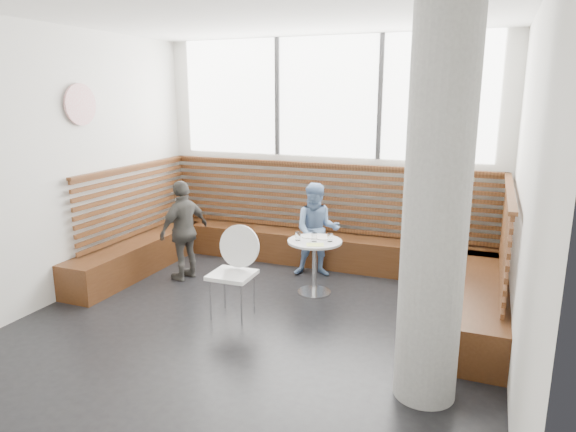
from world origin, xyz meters
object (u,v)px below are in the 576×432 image
at_px(cafe_table, 315,256).
at_px(adult_man, 440,233).
at_px(cafe_chair, 235,264).
at_px(child_back, 317,230).
at_px(child_left, 184,230).
at_px(concrete_column, 436,206).

height_order(cafe_table, adult_man, adult_man).
distance_m(cafe_chair, child_back, 1.60).
xyz_separation_m(adult_man, child_left, (-3.23, -0.32, -0.20)).
distance_m(cafe_table, adult_man, 1.51).
bearing_deg(child_back, adult_man, -31.30).
bearing_deg(child_left, cafe_chair, 71.78).
bearing_deg(child_back, cafe_table, -90.25).
relative_size(cafe_table, child_left, 0.51).
bearing_deg(cafe_table, concrete_column, -48.39).
height_order(adult_man, child_back, adult_man).
distance_m(concrete_column, child_left, 3.84).
relative_size(cafe_chair, adult_man, 0.58).
bearing_deg(cafe_table, adult_man, 7.73).
bearing_deg(cafe_table, child_back, 106.23).
distance_m(cafe_table, cafe_chair, 1.11).
height_order(cafe_chair, child_back, child_back).
height_order(concrete_column, adult_man, concrete_column).
xyz_separation_m(cafe_table, adult_man, (1.44, 0.20, 0.38)).
relative_size(cafe_table, adult_man, 0.39).
bearing_deg(concrete_column, cafe_chair, 158.92).
bearing_deg(adult_man, cafe_chair, 120.08).
distance_m(cafe_chair, adult_man, 2.36).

